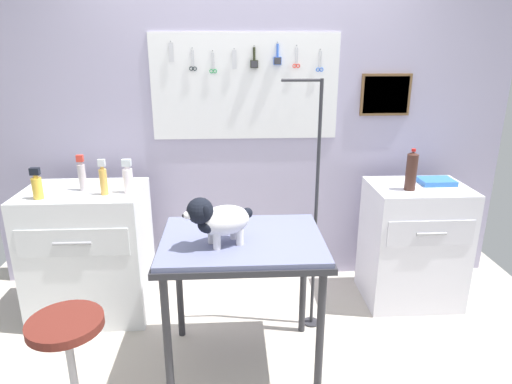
# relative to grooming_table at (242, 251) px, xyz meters

# --- Properties ---
(ground) EXTENTS (4.40, 4.00, 0.04)m
(ground) POSITION_rel_grooming_table_xyz_m (0.09, -0.16, -0.77)
(ground) COLOR beige
(rear_wall_panel) EXTENTS (4.00, 0.11, 2.30)m
(rear_wall_panel) POSITION_rel_grooming_table_xyz_m (0.10, 1.12, 0.42)
(rear_wall_panel) COLOR #A8A1BF
(rear_wall_panel) RESTS_ON ground
(grooming_table) EXTENTS (0.93, 0.70, 0.83)m
(grooming_table) POSITION_rel_grooming_table_xyz_m (0.00, 0.00, 0.00)
(grooming_table) COLOR #2D2D33
(grooming_table) RESTS_ON ground
(grooming_arm) EXTENTS (0.29, 0.11, 1.67)m
(grooming_arm) POSITION_rel_grooming_table_xyz_m (0.48, 0.37, 0.04)
(grooming_arm) COLOR #2D2D33
(grooming_arm) RESTS_ON ground
(dog) EXTENTS (0.38, 0.27, 0.28)m
(dog) POSITION_rel_grooming_table_xyz_m (-0.13, -0.09, 0.24)
(dog) COLOR white
(dog) RESTS_ON grooming_table
(counter_left) EXTENTS (0.80, 0.58, 0.93)m
(counter_left) POSITION_rel_grooming_table_xyz_m (-1.07, 0.62, -0.28)
(counter_left) COLOR white
(counter_left) RESTS_ON ground
(cabinet_right) EXTENTS (0.68, 0.54, 0.90)m
(cabinet_right) POSITION_rel_grooming_table_xyz_m (1.28, 0.66, -0.29)
(cabinet_right) COLOR white
(cabinet_right) RESTS_ON ground
(stool) EXTENTS (0.36, 0.36, 0.61)m
(stool) POSITION_rel_grooming_table_xyz_m (-0.86, -0.42, -0.24)
(stool) COLOR #9E9EA3
(stool) RESTS_ON ground
(shampoo_bottle) EXTENTS (0.06, 0.06, 0.20)m
(shampoo_bottle) POSITION_rel_grooming_table_xyz_m (-1.28, 0.46, 0.27)
(shampoo_bottle) COLOR gold
(shampoo_bottle) RESTS_ON counter_left
(detangler_spray) EXTENTS (0.06, 0.06, 0.23)m
(detangler_spray) POSITION_rel_grooming_table_xyz_m (-0.73, 0.55, 0.28)
(detangler_spray) COLOR white
(detangler_spray) RESTS_ON counter_left
(pump_bottle_white) EXTENTS (0.05, 0.05, 0.24)m
(pump_bottle_white) POSITION_rel_grooming_table_xyz_m (-1.05, 0.62, 0.29)
(pump_bottle_white) COLOR #B9AEB4
(pump_bottle_white) RESTS_ON counter_left
(spray_bottle_short) EXTENTS (0.05, 0.05, 0.24)m
(spray_bottle_short) POSITION_rel_grooming_table_xyz_m (-0.88, 0.52, 0.29)
(spray_bottle_short) COLOR gold
(spray_bottle_short) RESTS_ON counter_left
(soda_bottle) EXTENTS (0.08, 0.08, 0.29)m
(soda_bottle) POSITION_rel_grooming_table_xyz_m (1.18, 0.58, 0.29)
(soda_bottle) COLOR #41261E
(soda_bottle) RESTS_ON cabinet_right
(supply_tray) EXTENTS (0.24, 0.18, 0.04)m
(supply_tray) POSITION_rel_grooming_table_xyz_m (1.42, 0.71, 0.18)
(supply_tray) COLOR #3676CD
(supply_tray) RESTS_ON cabinet_right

